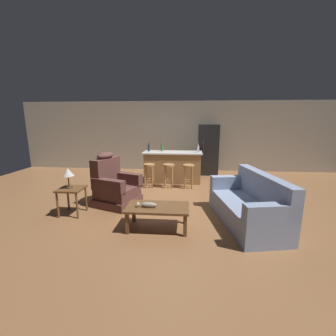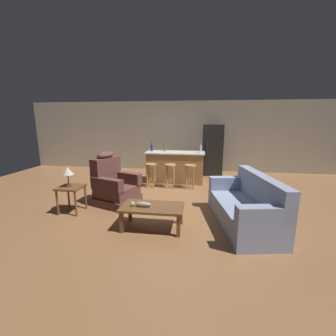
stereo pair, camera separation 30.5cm
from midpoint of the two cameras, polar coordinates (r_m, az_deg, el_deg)
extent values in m
plane|color=brown|center=(5.82, -1.27, -7.04)|extent=(12.00, 12.00, 0.00)
cube|color=#A89E89|center=(8.63, 0.96, 8.06)|extent=(12.00, 0.05, 2.60)
cube|color=brown|center=(4.03, -4.87, -9.95)|extent=(1.10, 0.60, 0.04)
cube|color=brown|center=(4.01, -12.53, -13.60)|extent=(0.06, 0.06, 0.38)
cube|color=brown|center=(3.84, 2.02, -14.47)|extent=(0.06, 0.06, 0.38)
cube|color=brown|center=(4.43, -10.66, -10.97)|extent=(0.06, 0.06, 0.38)
cube|color=brown|center=(4.28, 2.36, -11.60)|extent=(0.06, 0.06, 0.38)
cube|color=#4C3823|center=(3.99, -7.10, -9.81)|extent=(0.22, 0.07, 0.01)
ellipsoid|color=#9E937F|center=(3.97, -7.11, -9.29)|extent=(0.28, 0.09, 0.09)
cone|color=#9E937F|center=(4.01, -9.52, -9.16)|extent=(0.06, 0.10, 0.10)
cube|color=#8493B2|center=(4.53, 17.06, -11.99)|extent=(1.17, 2.02, 0.20)
cube|color=#8493B2|center=(4.45, 17.23, -9.52)|extent=(1.17, 2.02, 0.22)
cube|color=#8493B2|center=(4.46, 21.33, -4.72)|extent=(0.54, 1.90, 0.52)
cube|color=#8493B2|center=(3.65, 22.64, -10.55)|extent=(0.86, 0.35, 0.28)
cube|color=#8493B2|center=(5.12, 13.78, -3.51)|extent=(0.86, 0.35, 0.28)
cube|color=brown|center=(5.38, -14.20, -8.05)|extent=(1.08, 1.08, 0.18)
cube|color=brown|center=(5.31, -14.32, -5.92)|extent=(1.01, 0.99, 0.24)
cube|color=brown|center=(5.39, -17.02, -0.96)|extent=(0.49, 0.79, 0.64)
ellipsoid|color=brown|center=(5.32, -17.27, 3.03)|extent=(0.41, 0.53, 0.16)
cube|color=brown|center=(5.47, -12.09, -2.54)|extent=(0.81, 0.45, 0.26)
cube|color=brown|center=(4.99, -16.71, -4.23)|extent=(0.81, 0.45, 0.26)
cube|color=brown|center=(5.03, -25.00, -4.85)|extent=(0.48, 0.48, 0.04)
cylinder|color=brown|center=(5.05, -27.83, -8.38)|extent=(0.04, 0.04, 0.52)
cylinder|color=brown|center=(4.85, -23.80, -8.82)|extent=(0.04, 0.04, 0.52)
cylinder|color=brown|center=(5.37, -25.54, -6.98)|extent=(0.04, 0.04, 0.52)
cylinder|color=brown|center=(5.18, -21.70, -7.32)|extent=(0.04, 0.04, 0.52)
cylinder|color=#4C3823|center=(5.04, -25.42, -4.45)|extent=(0.14, 0.14, 0.03)
cylinder|color=#4C3823|center=(5.01, -25.55, -3.08)|extent=(0.02, 0.02, 0.22)
cone|color=#BCB29E|center=(4.96, -25.74, -0.96)|extent=(0.24, 0.24, 0.16)
cube|color=#9E7042|center=(6.99, -0.09, 0.11)|extent=(1.71, 0.63, 0.91)
cube|color=silver|center=(6.91, -0.09, 3.96)|extent=(1.80, 0.70, 0.04)
cylinder|color=#A87A47|center=(6.43, -6.16, 0.83)|extent=(0.32, 0.32, 0.04)
torus|color=#A87A47|center=(6.53, -6.07, -2.96)|extent=(0.23, 0.23, 0.02)
cylinder|color=#A87A47|center=(6.43, -7.14, -2.30)|extent=(0.04, 0.04, 0.64)
cylinder|color=#A87A47|center=(6.39, -5.38, -2.35)|extent=(0.04, 0.04, 0.64)
cylinder|color=#A87A47|center=(6.62, -6.78, -1.87)|extent=(0.04, 0.04, 0.64)
cylinder|color=#A87A47|center=(6.58, -5.07, -1.91)|extent=(0.04, 0.04, 0.64)
cylinder|color=#A87A47|center=(6.35, -1.19, 0.75)|extent=(0.32, 0.32, 0.04)
torus|color=#A87A47|center=(6.45, -1.18, -3.08)|extent=(0.23, 0.23, 0.02)
cylinder|color=#A87A47|center=(6.34, -2.18, -2.43)|extent=(0.04, 0.04, 0.64)
cylinder|color=#A87A47|center=(6.31, -0.38, -2.47)|extent=(0.04, 0.04, 0.64)
cylinder|color=#A87A47|center=(6.53, -1.96, -1.99)|extent=(0.04, 0.04, 0.64)
cylinder|color=#A87A47|center=(6.51, -0.21, -2.03)|extent=(0.04, 0.04, 0.64)
cylinder|color=#A87A47|center=(6.31, 3.86, 0.66)|extent=(0.32, 0.32, 0.04)
torus|color=#A87A47|center=(6.41, 3.81, -3.19)|extent=(0.23, 0.23, 0.02)
cylinder|color=#A87A47|center=(6.29, 2.89, -2.54)|extent=(0.04, 0.04, 0.64)
cylinder|color=#A87A47|center=(6.29, 4.71, -2.57)|extent=(0.04, 0.04, 0.64)
cylinder|color=#A87A47|center=(6.49, 2.96, -2.09)|extent=(0.04, 0.04, 0.64)
cylinder|color=#A87A47|center=(6.48, 4.72, -2.12)|extent=(0.04, 0.04, 0.64)
cube|color=black|center=(8.10, 9.03, 4.66)|extent=(0.70, 0.66, 1.76)
cylinder|color=#333338|center=(7.73, 7.80, 5.00)|extent=(0.02, 0.02, 0.50)
cylinder|color=silver|center=(6.78, 6.38, 4.74)|extent=(0.06, 0.06, 0.20)
cylinder|color=silver|center=(6.76, 6.40, 5.92)|extent=(0.02, 0.02, 0.08)
cylinder|color=#23284C|center=(7.07, -6.12, 5.04)|extent=(0.07, 0.07, 0.19)
cylinder|color=#23284C|center=(7.06, -6.15, 6.16)|extent=(0.03, 0.03, 0.08)
cylinder|color=#2D6B38|center=(7.06, -2.80, 5.13)|extent=(0.07, 0.07, 0.21)
cylinder|color=#2D6B38|center=(7.04, -2.81, 6.33)|extent=(0.03, 0.03, 0.09)
camera|label=1|loc=(0.15, -91.58, -0.34)|focal=24.00mm
camera|label=2|loc=(0.15, 88.42, 0.34)|focal=24.00mm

